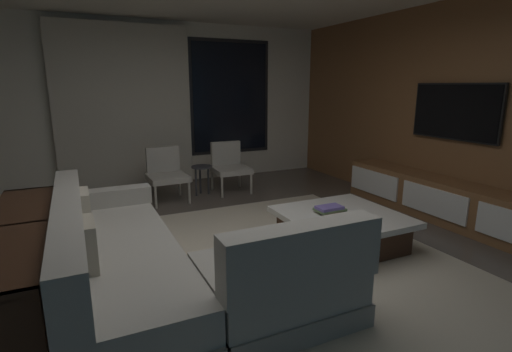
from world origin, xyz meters
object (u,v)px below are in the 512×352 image
object	(u,v)px
book_stack_on_coffee_table	(330,209)
mounted_tv	(455,112)
side_stool	(202,171)
accent_chair_near_window	(229,164)
console_table_behind_couch	(22,268)
coffee_table	(341,229)
sectional_couch	(158,266)
accent_chair_by_curtain	(166,171)
media_console	(449,203)

from	to	relation	value
book_stack_on_coffee_table	mounted_tv	xyz separation A→B (m)	(1.93, 0.14, 0.95)
mounted_tv	side_stool	bearing A→B (deg)	137.83
accent_chair_near_window	side_stool	distance (m)	0.48
console_table_behind_couch	coffee_table	bearing A→B (deg)	2.12
coffee_table	side_stool	world-z (taller)	side_stool
book_stack_on_coffee_table	accent_chair_near_window	xyz separation A→B (m)	(-0.15, 2.50, 0.04)
sectional_couch	accent_chair_by_curtain	size ratio (longest dim) A/B	3.21
sectional_couch	coffee_table	xyz separation A→B (m)	(1.95, 0.24, -0.10)
sectional_couch	media_console	size ratio (longest dim) A/B	0.81
coffee_table	accent_chair_near_window	xyz separation A→B (m)	(-0.24, 2.58, 0.25)
book_stack_on_coffee_table	mounted_tv	bearing A→B (deg)	4.09
book_stack_on_coffee_table	media_console	bearing A→B (deg)	-1.99
coffee_table	accent_chair_near_window	size ratio (longest dim) A/B	1.49
coffee_table	book_stack_on_coffee_table	xyz separation A→B (m)	(-0.09, 0.08, 0.21)
accent_chair_near_window	media_console	size ratio (longest dim) A/B	0.25
book_stack_on_coffee_table	sectional_couch	bearing A→B (deg)	-170.31
media_console	console_table_behind_couch	size ratio (longest dim) A/B	1.48
coffee_table	console_table_behind_couch	world-z (taller)	console_table_behind_couch
media_console	console_table_behind_couch	world-z (taller)	console_table_behind_couch
accent_chair_by_curtain	side_stool	distance (m)	0.56
side_stool	mounted_tv	world-z (taller)	mounted_tv
coffee_table	book_stack_on_coffee_table	world-z (taller)	book_stack_on_coffee_table
book_stack_on_coffee_table	accent_chair_near_window	world-z (taller)	accent_chair_near_window
book_stack_on_coffee_table	console_table_behind_couch	bearing A→B (deg)	-176.11
sectional_couch	console_table_behind_couch	xyz separation A→B (m)	(-0.91, 0.13, 0.13)
media_console	book_stack_on_coffee_table	bearing A→B (deg)	178.01
sectional_couch	coffee_table	size ratio (longest dim) A/B	2.16
accent_chair_by_curtain	side_stool	size ratio (longest dim) A/B	1.70
sectional_couch	mounted_tv	size ratio (longest dim) A/B	2.08
mounted_tv	console_table_behind_couch	size ratio (longest dim) A/B	0.57
mounted_tv	console_table_behind_couch	distance (m)	4.80
book_stack_on_coffee_table	console_table_behind_couch	world-z (taller)	console_table_behind_couch
mounted_tv	accent_chair_by_curtain	bearing A→B (deg)	143.92
side_stool	coffee_table	bearing A→B (deg)	-74.16
book_stack_on_coffee_table	console_table_behind_couch	distance (m)	2.78
console_table_behind_couch	accent_chair_near_window	bearing A→B (deg)	45.71
accent_chair_by_curtain	media_console	xyz separation A→B (m)	(2.93, -2.46, -0.18)
accent_chair_near_window	sectional_couch	bearing A→B (deg)	-121.25
console_table_behind_couch	mounted_tv	bearing A→B (deg)	3.97
sectional_couch	book_stack_on_coffee_table	xyz separation A→B (m)	(1.86, 0.32, 0.11)
sectional_couch	console_table_behind_couch	bearing A→B (deg)	171.95
coffee_table	mounted_tv	distance (m)	2.18
console_table_behind_couch	book_stack_on_coffee_table	bearing A→B (deg)	3.89
sectional_couch	book_stack_on_coffee_table	world-z (taller)	sectional_couch
accent_chair_by_curtain	media_console	size ratio (longest dim) A/B	0.25
side_stool	console_table_behind_couch	world-z (taller)	console_table_behind_couch
sectional_couch	console_table_behind_couch	size ratio (longest dim) A/B	1.19
mounted_tv	console_table_behind_couch	world-z (taller)	mounted_tv
coffee_table	side_stool	bearing A→B (deg)	105.84
media_console	accent_chair_near_window	bearing A→B (deg)	126.50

